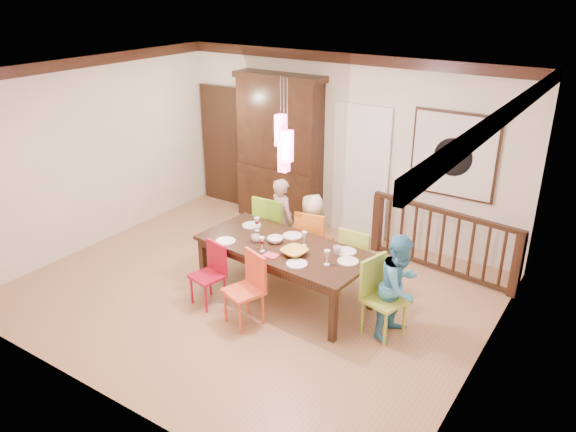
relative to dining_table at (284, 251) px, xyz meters
The scene contains 37 objects.
floor 0.82m from the dining_table, 163.61° to the right, with size 6.00×6.00×0.00m, color #A87751.
ceiling 2.27m from the dining_table, 163.61° to the right, with size 6.00×6.00×0.00m, color white.
wall_back 2.53m from the dining_table, 100.55° to the left, with size 6.00×6.00×0.00m, color beige.
wall_left 3.53m from the dining_table, behind, with size 5.00×5.00×0.00m, color beige.
wall_right 2.68m from the dining_table, ahead, with size 5.00×5.00×0.00m, color beige.
crown_molding 2.20m from the dining_table, 163.61° to the right, with size 6.00×5.00×0.16m, color black, non-canonical shape.
panel_door 3.69m from the dining_table, 140.77° to the left, with size 1.04×0.07×2.24m, color black.
white_doorway 2.37m from the dining_table, 92.25° to the left, with size 0.97×0.05×2.22m, color silver.
painting 2.85m from the dining_table, 59.77° to the left, with size 1.25×0.06×1.25m.
pendant_cluster 1.43m from the dining_table, 32.01° to the right, with size 0.27×0.21×1.14m.
dining_table is the anchor object (origin of this frame).
chair_far_left 1.10m from the dining_table, 131.51° to the left, with size 0.51×0.51×1.04m.
chair_far_mid 0.83m from the dining_table, 92.32° to the left, with size 0.50×0.50×0.97m.
chair_far_right 1.02m from the dining_table, 42.12° to the left, with size 0.43×0.43×0.95m.
chair_near_left 1.03m from the dining_table, 136.06° to the right, with size 0.44×0.44×0.83m.
chair_near_mid 0.82m from the dining_table, 94.39° to the right, with size 0.52×0.52×0.91m.
chair_end_right 1.47m from the dining_table, ahead, with size 0.53×0.53×0.96m.
china_hutch 2.72m from the dining_table, 125.37° to the left, with size 1.60×0.46×2.52m.
balustrade 2.36m from the dining_table, 50.75° to the left, with size 2.28×0.37×0.96m.
person_far_left 1.07m from the dining_table, 125.37° to the left, with size 0.47×0.31×1.29m, color #D4A1A4.
person_far_mid 0.81m from the dining_table, 94.31° to the left, with size 0.58×0.37×1.18m, color beige.
person_end_right 1.59m from the dining_table, ahead, with size 0.63×0.49×1.29m, color #459AC2.
serving_bowl 0.31m from the dining_table, 30.31° to the right, with size 0.32×0.32×0.08m, color gold.
small_bowl 0.19m from the dining_table, behind, with size 0.22×0.22×0.07m, color white.
cup_left 0.41m from the dining_table, 164.22° to the right, with size 0.12×0.12×0.10m, color silver.
cup_right 0.71m from the dining_table, 14.66° to the left, with size 0.11×0.11×0.10m, color silver.
plate_far_left 0.79m from the dining_table, 159.30° to the left, with size 0.26×0.26×0.01m, color white.
plate_far_mid 0.32m from the dining_table, 102.96° to the left, with size 0.26×0.26×0.01m, color white.
plate_far_right 0.81m from the dining_table, 20.55° to the left, with size 0.26×0.26×0.01m, color white.
plate_near_left 0.79m from the dining_table, 155.65° to the right, with size 0.26×0.26×0.01m, color white.
plate_near_mid 0.54m from the dining_table, 39.69° to the right, with size 0.26×0.26×0.01m, color white.
plate_end_right 0.90m from the dining_table, ahead, with size 0.26×0.26×0.01m, color white.
wine_glass_a 0.63m from the dining_table, 161.81° to the left, with size 0.08×0.08×0.19m, color #590C19, non-canonical shape.
wine_glass_b 0.31m from the dining_table, 35.10° to the left, with size 0.08×0.08×0.19m, color silver, non-canonical shape.
wine_glass_c 0.36m from the dining_table, 117.94° to the right, with size 0.08×0.08×0.19m, color #590C19, non-canonical shape.
wine_glass_d 0.75m from the dining_table, 11.69° to the right, with size 0.08×0.08×0.19m, color silver, non-canonical shape.
napkin 0.35m from the dining_table, 85.19° to the right, with size 0.18×0.14×0.01m, color #D83359.
Camera 1 is at (4.07, -5.28, 3.93)m, focal length 35.00 mm.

